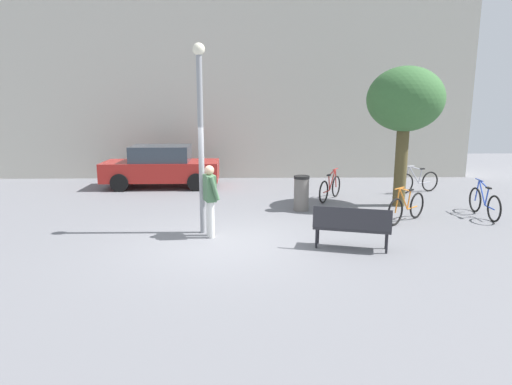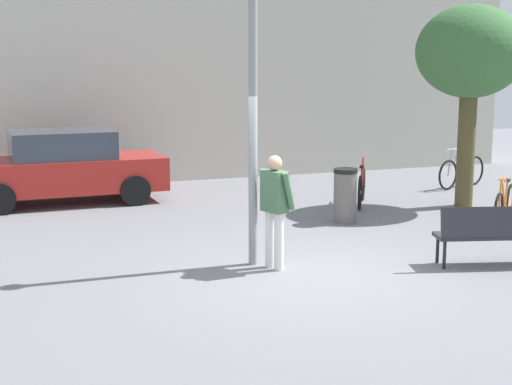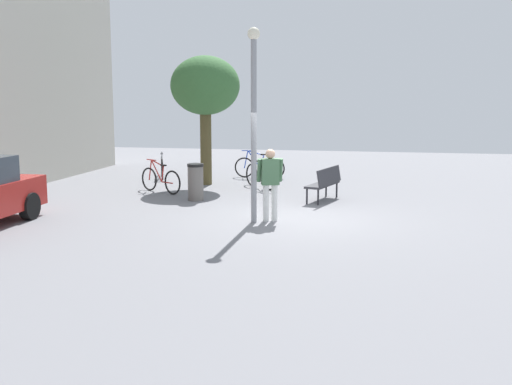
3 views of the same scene
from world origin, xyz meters
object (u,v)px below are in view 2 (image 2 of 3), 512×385
person_by_lamppost (275,204)px  trash_bin (345,195)px  lamppost (253,91)px  parked_car_red (63,167)px  bicycle_silver (461,172)px  bicycle_red (362,187)px  plaza_tree (471,55)px  park_bench (492,230)px  bicycle_orange (504,206)px

person_by_lamppost → trash_bin: person_by_lamppost is taller
lamppost → parked_car_red: (-2.11, 5.97, -1.79)m
bicycle_silver → trash_bin: 5.08m
bicycle_red → parked_car_red: (-5.85, 2.36, 0.39)m
plaza_tree → bicycle_red: bearing=155.9°
person_by_lamppost → park_bench: person_by_lamppost is taller
bicycle_silver → park_bench: bearing=-121.8°
lamppost → parked_car_red: 6.58m
lamppost → parked_car_red: size_ratio=1.03×
plaza_tree → person_by_lamppost: bearing=-150.5°
person_by_lamppost → parked_car_red: size_ratio=0.39×
lamppost → bicycle_red: size_ratio=2.78×
lamppost → trash_bin: bearing=39.7°
bicycle_red → bicycle_silver: size_ratio=0.92×
bicycle_red → park_bench: bearing=-95.7°
park_bench → bicycle_silver: size_ratio=0.98×
park_bench → trash_bin: trash_bin is taller
plaza_tree → parked_car_red: plaza_tree is taller
bicycle_red → bicycle_silver: 3.46m
bicycle_orange → bicycle_red: bearing=118.1°
parked_car_red → park_bench: bearing=-53.7°
park_bench → parked_car_red: bearing=126.3°
bicycle_orange → parked_car_red: size_ratio=0.33×
bicycle_red → parked_car_red: size_ratio=0.37×
lamppost → bicycle_red: lamppost is taller
plaza_tree → bicycle_red: plaza_tree is taller
plaza_tree → bicycle_orange: plaza_tree is taller
bicycle_silver → bicycle_orange: size_ratio=1.23×
park_bench → bicycle_red: bearing=84.3°
person_by_lamppost → trash_bin: 3.52m
bicycle_orange → lamppost: bearing=-170.6°
bicycle_silver → plaza_tree: bearing=-123.9°
plaza_tree → bicycle_red: size_ratio=2.62×
person_by_lamppost → bicycle_red: person_by_lamppost is taller
plaza_tree → trash_bin: 4.04m
park_bench → trash_bin: (-0.62, 3.51, -0.03)m
bicycle_silver → parked_car_red: bearing=172.3°
person_by_lamppost → parked_car_red: (-2.32, 6.31, -0.19)m
plaza_tree → parked_car_red: (-7.78, 3.22, -2.34)m
lamppost → park_bench: (3.25, -1.33, -2.02)m
lamppost → bicycle_red: bearing=44.0°
lamppost → bicycle_silver: (7.01, 4.74, -2.18)m
parked_car_red → trash_bin: parked_car_red is taller
lamppost → bicycle_silver: 8.74m
person_by_lamppost → bicycle_orange: bearing=13.5°
plaza_tree → bicycle_orange: size_ratio=2.95×
bicycle_orange → trash_bin: (-2.58, 1.32, 0.13)m
park_bench → parked_car_red: parked_car_red is taller
trash_bin → bicycle_orange: bearing=-27.1°
bicycle_red → parked_car_red: 6.32m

